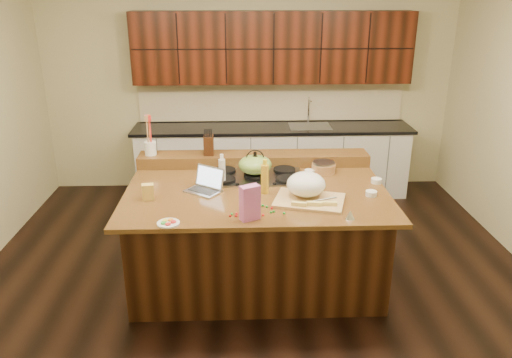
{
  "coord_description": "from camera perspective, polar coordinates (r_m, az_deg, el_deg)",
  "views": [
    {
      "loc": [
        -0.16,
        -4.27,
        2.64
      ],
      "look_at": [
        0.0,
        0.05,
        1.0
      ],
      "focal_mm": 35.0,
      "sensor_mm": 36.0,
      "label": 1
    }
  ],
  "objects": [
    {
      "name": "room",
      "position": [
        4.47,
        0.02,
        3.98
      ],
      "size": [
        5.52,
        5.02,
        2.72
      ],
      "color": "black",
      "rests_on": "ground"
    },
    {
      "name": "island",
      "position": [
        4.8,
        0.02,
        -6.21
      ],
      "size": [
        2.4,
        1.6,
        0.92
      ],
      "color": "black",
      "rests_on": "ground"
    },
    {
      "name": "back_ledge",
      "position": [
        5.24,
        -0.26,
        2.31
      ],
      "size": [
        2.4,
        0.3,
        0.12
      ],
      "primitive_type": "cube",
      "color": "black",
      "rests_on": "island"
    },
    {
      "name": "cooktop",
      "position": [
        4.88,
        -0.11,
        0.33
      ],
      "size": [
        0.92,
        0.52,
        0.05
      ],
      "color": "gray",
      "rests_on": "island"
    },
    {
      "name": "back_counter",
      "position": [
        6.72,
        1.88,
        6.47
      ],
      "size": [
        3.7,
        0.66,
        2.4
      ],
      "color": "silver",
      "rests_on": "ground"
    },
    {
      "name": "kettle",
      "position": [
        4.84,
        -0.11,
        1.66
      ],
      "size": [
        0.25,
        0.25,
        0.18
      ],
      "primitive_type": "ellipsoid",
      "rotation": [
        0.0,
        0.0,
        0.29
      ],
      "color": "black",
      "rests_on": "cooktop"
    },
    {
      "name": "green_bowl",
      "position": [
        4.84,
        -0.11,
        1.64
      ],
      "size": [
        0.42,
        0.42,
        0.18
      ],
      "primitive_type": "ellipsoid",
      "rotation": [
        0.0,
        0.0,
        -0.39
      ],
      "color": "olive",
      "rests_on": "cooktop"
    },
    {
      "name": "laptop",
      "position": [
        4.58,
        -5.72,
        -0.64
      ],
      "size": [
        0.39,
        0.37,
        0.21
      ],
      "rotation": [
        0.0,
        0.0,
        -0.62
      ],
      "color": "#B7B7BC",
      "rests_on": "island"
    },
    {
      "name": "oil_bottle",
      "position": [
        4.47,
        1.01,
        -0.02
      ],
      "size": [
        0.09,
        0.09,
        0.27
      ],
      "primitive_type": "cylinder",
      "rotation": [
        0.0,
        0.0,
        0.3
      ],
      "color": "gold",
      "rests_on": "island"
    },
    {
      "name": "vinegar_bottle",
      "position": [
        4.68,
        -3.9,
        0.8
      ],
      "size": [
        0.08,
        0.08,
        0.25
      ],
      "primitive_type": "cylinder",
      "rotation": [
        0.0,
        0.0,
        -0.42
      ],
      "color": "silver",
      "rests_on": "island"
    },
    {
      "name": "wooden_tray",
      "position": [
        4.37,
        5.83,
        -1.02
      ],
      "size": [
        0.68,
        0.57,
        0.24
      ],
      "rotation": [
        0.0,
        0.0,
        -0.28
      ],
      "color": "tan",
      "rests_on": "island"
    },
    {
      "name": "ramekin_a",
      "position": [
        4.57,
        13.04,
        -1.62
      ],
      "size": [
        0.12,
        0.12,
        0.04
      ],
      "primitive_type": "cylinder",
      "rotation": [
        0.0,
        0.0,
        0.26
      ],
      "color": "white",
      "rests_on": "island"
    },
    {
      "name": "ramekin_b",
      "position": [
        4.88,
        13.58,
        -0.19
      ],
      "size": [
        0.13,
        0.13,
        0.04
      ],
      "primitive_type": "cylinder",
      "rotation": [
        0.0,
        0.0,
        0.42
      ],
      "color": "white",
      "rests_on": "island"
    },
    {
      "name": "ramekin_c",
      "position": [
        5.0,
        6.14,
        0.8
      ],
      "size": [
        0.13,
        0.13,
        0.04
      ],
      "primitive_type": "cylinder",
      "rotation": [
        0.0,
        0.0,
        -0.39
      ],
      "color": "white",
      "rests_on": "island"
    },
    {
      "name": "strainer_bowl",
      "position": [
        5.06,
        7.71,
        1.25
      ],
      "size": [
        0.25,
        0.25,
        0.09
      ],
      "primitive_type": "cylinder",
      "rotation": [
        0.0,
        0.0,
        -0.04
      ],
      "color": "#996B3F",
      "rests_on": "island"
    },
    {
      "name": "kitchen_timer",
      "position": [
        4.08,
        10.71,
        -4.03
      ],
      "size": [
        0.09,
        0.09,
        0.07
      ],
      "primitive_type": "cone",
      "rotation": [
        0.0,
        0.0,
        -0.19
      ],
      "color": "silver",
      "rests_on": "island"
    },
    {
      "name": "pink_bag",
      "position": [
        3.95,
        -0.7,
        -2.73
      ],
      "size": [
        0.17,
        0.14,
        0.29
      ],
      "primitive_type": "cube",
      "rotation": [
        0.0,
        0.0,
        0.47
      ],
      "color": "#C05AA1",
      "rests_on": "island"
    },
    {
      "name": "candy_plate",
      "position": [
        3.99,
        -9.99,
        -4.99
      ],
      "size": [
        0.23,
        0.23,
        0.01
      ],
      "primitive_type": "cylinder",
      "rotation": [
        0.0,
        0.0,
        0.32
      ],
      "color": "white",
      "rests_on": "island"
    },
    {
      "name": "package_box",
      "position": [
        4.46,
        -12.24,
        -1.45
      ],
      "size": [
        0.11,
        0.09,
        0.14
      ],
      "primitive_type": "cube",
      "rotation": [
        0.0,
        0.0,
        0.18
      ],
      "color": "gold",
      "rests_on": "island"
    },
    {
      "name": "utensil_crock",
      "position": [
        5.28,
        -11.97,
        3.46
      ],
      "size": [
        0.13,
        0.13,
        0.14
      ],
      "primitive_type": "cylinder",
      "rotation": [
        0.0,
        0.0,
        -0.11
      ],
      "color": "white",
      "rests_on": "back_ledge"
    },
    {
      "name": "knife_block",
      "position": [
        5.2,
        -5.43,
        3.9
      ],
      "size": [
        0.1,
        0.16,
        0.2
      ],
      "primitive_type": "cube",
      "rotation": [
        0.0,
        0.0,
        0.01
      ],
      "color": "black",
      "rests_on": "back_ledge"
    },
    {
      "name": "gumdrop_0",
      "position": [
        4.06,
        0.82,
        -4.13
      ],
      "size": [
        0.02,
        0.02,
        0.02
      ],
      "primitive_type": "ellipsoid",
      "color": "red",
      "rests_on": "island"
    },
    {
      "name": "gumdrop_1",
      "position": [
        4.11,
        1.72,
        -3.82
      ],
      "size": [
        0.02,
        0.02,
        0.02
      ],
      "primitive_type": "ellipsoid",
      "color": "#198C26",
      "rests_on": "island"
    },
    {
      "name": "gumdrop_2",
      "position": [
        4.05,
        -2.97,
        -4.21
      ],
      "size": [
        0.02,
        0.02,
        0.02
      ],
      "primitive_type": "ellipsoid",
      "color": "red",
      "rests_on": "island"
    },
    {
      "name": "gumdrop_3",
      "position": [
        4.1,
        3.23,
        -3.91
      ],
      "size": [
        0.02,
        0.02,
        0.02
      ],
      "primitive_type": "ellipsoid",
      "color": "#198C26",
      "rests_on": "island"
    },
    {
      "name": "gumdrop_4",
      "position": [
        4.05,
        -2.27,
        -4.21
      ],
      "size": [
        0.02,
        0.02,
        0.02
      ],
      "primitive_type": "ellipsoid",
      "color": "red",
      "rests_on": "island"
    },
    {
      "name": "gumdrop_5",
      "position": [
        4.23,
        0.49,
        -3.08
      ],
      "size": [
        0.02,
        0.02,
        0.02
      ],
      "primitive_type": "ellipsoid",
      "color": "#198C26",
      "rests_on": "island"
    },
    {
      "name": "gumdrop_6",
      "position": [
        4.19,
        1.81,
        -3.35
      ],
      "size": [
        0.02,
        0.02,
        0.02
      ],
      "primitive_type": "ellipsoid",
      "color": "red",
      "rests_on": "island"
    },
    {
      "name": "gumdrop_7",
      "position": [
        4.21,
        1.25,
        -3.19
      ],
      "size": [
        0.02,
        0.02,
        0.02
      ],
      "primitive_type": "ellipsoid",
      "color": "#198C26",
      "rests_on": "island"
    },
    {
      "name": "gumdrop_8",
      "position": [
        4.09,
        -2.22,
        -3.97
      ],
      "size": [
        0.02,
        0.02,
        0.02
      ],
      "primitive_type": "ellipsoid",
      "color": "red",
      "rests_on": "island"
    },
    {
      "name": "gumdrop_9",
      "position": [
        4.24,
        0.79,
        -3.04
      ],
      "size": [
        0.02,
        0.02,
        0.02
      ],
      "primitive_type": "ellipsoid",
      "color": "#198C26",
      "rests_on": "island"
    },
    {
      "name": "gumdrop_10",
      "position": [
        4.08,
        -0.1,
        -4.03
      ],
      "size": [
        0.02,
        0.02,
        0.02
      ],
      "primitive_type": "ellipsoid",
      "color": "red",
      "rests_on": "island"
    },
    {
      "name": "gumdrop_11",
      "position": [
        4.08,
        -2.8,
        -4.02
      ],
      "size": [
        0.02,
        0.02,
        0.02
      ],
      "primitive_type": "ellipsoid",
      "color": "#198C26",
      "rests_on": "island"
    },
    {
      "name": "gumdrop_12",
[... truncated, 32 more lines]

